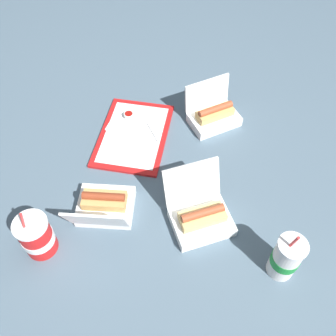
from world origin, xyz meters
name	(u,v)px	position (x,y,z in m)	size (l,w,h in m)	color
ground_plane	(179,187)	(0.00, 0.00, 0.00)	(3.20, 3.20, 0.00)	#4C6070
food_tray	(134,135)	(-0.20, -0.23, 0.01)	(0.38, 0.28, 0.01)	red
ketchup_cup	(129,115)	(-0.28, -0.27, 0.03)	(0.04, 0.04, 0.02)	white
napkin_stack	(121,124)	(-0.23, -0.29, 0.02)	(0.10, 0.10, 0.00)	white
plastic_fork	(153,131)	(-0.22, -0.15, 0.02)	(0.11, 0.01, 0.01)	white
clamshell_hotdog_left	(201,216)	(0.12, 0.10, 0.04)	(0.27, 0.27, 0.18)	white
clamshell_hotdog_corner	(104,206)	(0.16, -0.22, 0.04)	(0.24, 0.22, 0.18)	white
clamshell_hotdog_right	(213,115)	(-0.35, 0.07, 0.04)	(0.23, 0.24, 0.16)	white
soda_cup_corner	(37,236)	(0.33, -0.37, 0.07)	(0.10, 0.10, 0.21)	red
soda_cup_left	(286,258)	(0.23, 0.37, 0.08)	(0.09, 0.09, 0.23)	white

